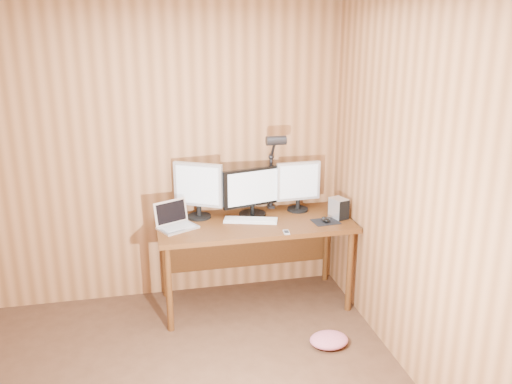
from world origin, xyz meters
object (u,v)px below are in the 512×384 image
object	(u,v)px
mouse	(326,219)
phone	(286,232)
desk_lamp	(274,161)
monitor_left	(198,189)
monitor_right	(298,185)
speaker	(331,205)
laptop	(175,221)
desk	(253,232)
monitor_center	(253,191)
keyboard	(251,220)
hard_drive	(339,208)

from	to	relation	value
mouse	phone	size ratio (longest dim) A/B	1.19
phone	desk_lamp	bearing A→B (deg)	92.65
monitor_left	monitor_right	world-z (taller)	monitor_left
monitor_left	speaker	world-z (taller)	monitor_left
mouse	laptop	bearing A→B (deg)	158.47
desk	desk_lamp	bearing A→B (deg)	34.44
monitor_right	monitor_center	bearing A→B (deg)	-177.92
laptop	keyboard	bearing A→B (deg)	-26.43
keyboard	monitor_center	bearing A→B (deg)	88.82
mouse	speaker	size ratio (longest dim) A/B	0.87
laptop	mouse	world-z (taller)	laptop
monitor_right	speaker	size ratio (longest dim) A/B	3.44
monitor_right	desk_lamp	distance (m)	0.30
monitor_center	phone	xyz separation A→B (m)	(0.17, -0.45, -0.21)
monitor_center	desk_lamp	size ratio (longest dim) A/B	0.72
monitor_center	laptop	bearing A→B (deg)	178.28
desk	phone	bearing A→B (deg)	-63.65
monitor_right	hard_drive	distance (m)	0.41
mouse	desk_lamp	xyz separation A→B (m)	(-0.36, 0.35, 0.43)
desk	monitor_right	bearing A→B (deg)	14.92
desk_lamp	keyboard	bearing A→B (deg)	-158.44
laptop	hard_drive	size ratio (longest dim) A/B	2.02
monitor_left	hard_drive	bearing A→B (deg)	16.26
phone	monitor_left	bearing A→B (deg)	147.21
monitor_right	phone	xyz separation A→B (m)	(-0.24, -0.49, -0.23)
hard_drive	speaker	bearing A→B (deg)	75.92
monitor_left	speaker	size ratio (longest dim) A/B	3.74
monitor_left	desk_lamp	world-z (taller)	desk_lamp
monitor_center	phone	world-z (taller)	monitor_center
mouse	phone	xyz separation A→B (m)	(-0.38, -0.17, -0.02)
speaker	monitor_left	bearing A→B (deg)	174.88
hard_drive	speaker	world-z (taller)	hard_drive
desk	mouse	size ratio (longest dim) A/B	14.55
monitor_left	phone	bearing A→B (deg)	-9.45
mouse	hard_drive	distance (m)	0.17
mouse	phone	bearing A→B (deg)	-171.04
desk	monitor_center	size ratio (longest dim) A/B	3.07
laptop	keyboard	size ratio (longest dim) A/B	0.79
hard_drive	desk_lamp	size ratio (longest dim) A/B	0.25
desk	monitor_right	size ratio (longest dim) A/B	3.68
monitor_right	hard_drive	size ratio (longest dim) A/B	2.43
hard_drive	phone	size ratio (longest dim) A/B	1.94
monitor_left	speaker	bearing A→B (deg)	23.66
monitor_center	mouse	xyz separation A→B (m)	(0.56, -0.29, -0.19)
desk	monitor_right	world-z (taller)	monitor_right
phone	hard_drive	bearing A→B (deg)	30.09
monitor_center	speaker	bearing A→B (deg)	-19.03
speaker	hard_drive	bearing A→B (deg)	-86.41
mouse	desk_lamp	world-z (taller)	desk_lamp
monitor_center	monitor_left	world-z (taller)	monitor_left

